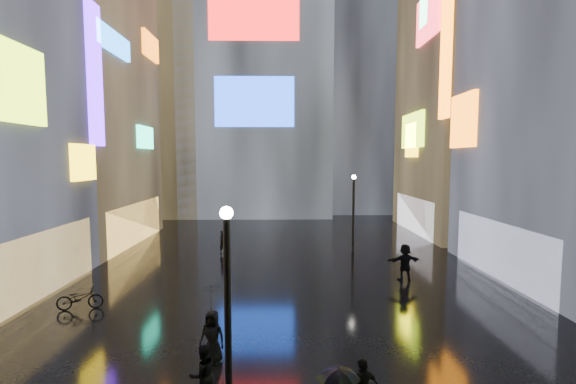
{
  "coord_description": "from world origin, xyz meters",
  "views": [
    {
      "loc": [
        -0.22,
        -2.44,
        6.23
      ],
      "look_at": [
        0.0,
        12.0,
        5.0
      ],
      "focal_mm": 24.0,
      "sensor_mm": 36.0,
      "label": 1
    }
  ],
  "objects": [
    {
      "name": "tower_main",
      "position": [
        -3.0,
        43.97,
        21.01
      ],
      "size": [
        16.0,
        14.2,
        42.0
      ],
      "color": "black",
      "rests_on": "ground"
    },
    {
      "name": "lamp_near",
      "position": [
        -1.46,
        6.0,
        2.94
      ],
      "size": [
        0.3,
        0.3,
        5.2
      ],
      "color": "black",
      "rests_on": "ground"
    },
    {
      "name": "pedestrian_5",
      "position": [
        6.1,
        16.87,
        0.95
      ],
      "size": [
        1.82,
        0.82,
        1.89
      ],
      "primitive_type": "imported",
      "rotation": [
        0.0,
        0.0,
        3.29
      ],
      "color": "black",
      "rests_on": "ground"
    },
    {
      "name": "ground",
      "position": [
        0.0,
        20.0,
        0.0
      ],
      "size": [
        140.0,
        140.0,
        0.0
      ],
      "primitive_type": "plane",
      "color": "black",
      "rests_on": "ground"
    },
    {
      "name": "umbrella_2",
      "position": [
        -2.37,
        8.95,
        2.03
      ],
      "size": [
        1.14,
        1.13,
        0.8
      ],
      "primitive_type": "imported",
      "rotation": [
        0.0,
        0.0,
        1.22
      ],
      "color": "black",
      "rests_on": "pedestrian_4"
    },
    {
      "name": "building_left_far",
      "position": [
        -15.98,
        26.0,
        10.98
      ],
      "size": [
        10.28,
        12.0,
        22.0
      ],
      "color": "black",
      "rests_on": "ground"
    },
    {
      "name": "tower_flank_left",
      "position": [
        -14.0,
        42.0,
        13.0
      ],
      "size": [
        10.0,
        10.0,
        26.0
      ],
      "primitive_type": "cube",
      "color": "black",
      "rests_on": "ground"
    },
    {
      "name": "pedestrian_1",
      "position": [
        -2.25,
        6.95,
        0.77
      ],
      "size": [
        0.94,
        0.89,
        1.54
      ],
      "primitive_type": "imported",
      "rotation": [
        0.0,
        0.0,
        3.7
      ],
      "color": "black",
      "rests_on": "ground"
    },
    {
      "name": "pedestrian_6",
      "position": [
        -4.15,
        22.7,
        0.76
      ],
      "size": [
        0.63,
        0.66,
        1.52
      ],
      "primitive_type": "imported",
      "rotation": [
        0.0,
        0.0,
        0.91
      ],
      "color": "black",
      "rests_on": "ground"
    },
    {
      "name": "tower_flank_right",
      "position": [
        9.0,
        46.0,
        17.0
      ],
      "size": [
        12.0,
        12.0,
        34.0
      ],
      "primitive_type": "cube",
      "color": "black",
      "rests_on": "ground"
    },
    {
      "name": "bicycle",
      "position": [
        -8.63,
        13.23,
        0.48
      ],
      "size": [
        1.9,
        1.01,
        0.95
      ],
      "primitive_type": "imported",
      "rotation": [
        0.0,
        0.0,
        1.79
      ],
      "color": "black",
      "rests_on": "ground"
    },
    {
      "name": "building_right_far",
      "position": [
        15.98,
        30.0,
        13.98
      ],
      "size": [
        10.28,
        12.0,
        28.0
      ],
      "color": "black",
      "rests_on": "ground"
    },
    {
      "name": "lamp_far",
      "position": [
        4.55,
        23.01,
        2.94
      ],
      "size": [
        0.3,
        0.3,
        5.2
      ],
      "color": "black",
      "rests_on": "ground"
    },
    {
      "name": "pedestrian_4",
      "position": [
        -2.37,
        8.95,
        0.81
      ],
      "size": [
        0.89,
        0.69,
        1.63
      ],
      "primitive_type": "imported",
      "rotation": [
        0.0,
        0.0,
        -0.23
      ],
      "color": "black",
      "rests_on": "ground"
    }
  ]
}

